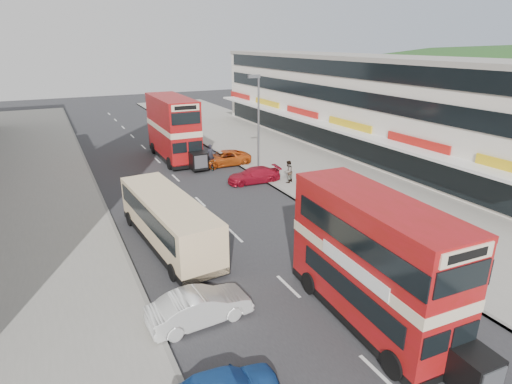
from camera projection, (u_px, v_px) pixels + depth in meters
ground at (313, 310)px, 17.41m from camera, size 160.00×160.00×0.00m
road_surface at (176, 178)px, 34.22m from camera, size 12.00×90.00×0.01m
pavement_right at (300, 160)px, 39.26m from camera, size 12.00×90.00×0.15m
pavement_left at (8, 201)px, 29.14m from camera, size 12.00×90.00×0.15m
kerb_left at (97, 188)px, 31.63m from camera, size 0.20×90.00×0.16m
kerb_right at (243, 168)px, 36.77m from camera, size 0.20×90.00×0.16m
commercial_row at (357, 102)px, 42.72m from camera, size 9.90×46.20×9.30m
street_lamp at (258, 117)px, 33.66m from camera, size 1.00×0.20×8.12m
bus_main at (373, 261)px, 16.01m from camera, size 2.91×9.17×4.99m
bus_second at (173, 128)px, 38.83m from camera, size 2.89×10.22×5.62m
coach at (168, 219)px, 22.57m from camera, size 3.19×9.76×2.54m
car_left_front at (200, 307)px, 16.49m from camera, size 4.23×1.68×1.37m
car_right_a at (254, 175)px, 32.92m from camera, size 4.36×2.15×1.22m
car_right_b at (224, 158)px, 37.52m from camera, size 4.84×2.42×1.32m
car_right_c at (180, 132)px, 48.17m from camera, size 4.40×1.99×1.47m
pedestrian_near at (288, 172)px, 32.41m from camera, size 0.79×0.71×1.78m
cyclist at (211, 161)px, 36.39m from camera, size 0.82×1.79×2.19m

